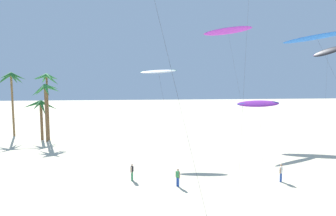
{
  "coord_description": "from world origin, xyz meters",
  "views": [
    {
      "loc": [
        -3.75,
        2.31,
        9.29
      ],
      "look_at": [
        -1.67,
        20.24,
        7.59
      ],
      "focal_mm": 28.63,
      "sensor_mm": 36.0,
      "label": 1
    }
  ],
  "objects": [
    {
      "name": "flying_kite_7",
      "position": [
        21.58,
        38.19,
        15.74
      ],
      "size": [
        8.59,
        10.48,
        16.79
      ],
      "color": "blue",
      "rests_on": "ground"
    },
    {
      "name": "palm_tree_3",
      "position": [
        -18.01,
        46.19,
        7.72
      ],
      "size": [
        4.38,
        4.76,
        9.13
      ],
      "color": "brown",
      "rests_on": "ground"
    },
    {
      "name": "person_near_left",
      "position": [
        -4.3,
        27.38,
        0.89
      ],
      "size": [
        0.29,
        0.48,
        1.61
      ],
      "color": "#338E56",
      "rests_on": "ground"
    },
    {
      "name": "person_near_right",
      "position": [
        -0.18,
        25.38,
        0.9
      ],
      "size": [
        0.38,
        0.39,
        1.63
      ],
      "color": "#284CA3",
      "rests_on": "ground"
    },
    {
      "name": "flying_kite_2",
      "position": [
        29.62,
        46.38,
        14.79
      ],
      "size": [
        5.32,
        7.52,
        16.03
      ],
      "color": "black",
      "rests_on": "ground"
    },
    {
      "name": "palm_tree_0",
      "position": [
        -25.15,
        51.27,
        9.39
      ],
      "size": [
        5.21,
        5.3,
        11.15
      ],
      "color": "brown",
      "rests_on": "ground"
    },
    {
      "name": "palm_tree_1",
      "position": [
        -19.28,
        47.64,
        5.28
      ],
      "size": [
        5.15,
        5.29,
        6.52
      ],
      "color": "brown",
      "rests_on": "ground"
    },
    {
      "name": "palm_tree_2",
      "position": [
        -18.12,
        47.36,
        9.25
      ],
      "size": [
        4.24,
        4.15,
        10.81
      ],
      "color": "brown",
      "rests_on": "ground"
    },
    {
      "name": "flying_kite_3",
      "position": [
        13.0,
        37.42,
        6.45
      ],
      "size": [
        8.09,
        10.07,
        7.0
      ],
      "color": "purple",
      "rests_on": "ground"
    },
    {
      "name": "person_foreground_walker",
      "position": [
        9.64,
        25.39,
        0.93
      ],
      "size": [
        0.42,
        0.35,
        1.69
      ],
      "color": "#284CA3",
      "rests_on": "ground"
    },
    {
      "name": "flying_kite_4",
      "position": [
        12.82,
        50.48,
        18.73
      ],
      "size": [
        8.85,
        6.3,
        19.88
      ],
      "color": "purple",
      "rests_on": "ground"
    },
    {
      "name": "flying_kite_0",
      "position": [
        -0.85,
        38.24,
        10.82
      ],
      "size": [
        4.94,
        8.79,
        11.26
      ],
      "color": "white",
      "rests_on": "ground"
    }
  ]
}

